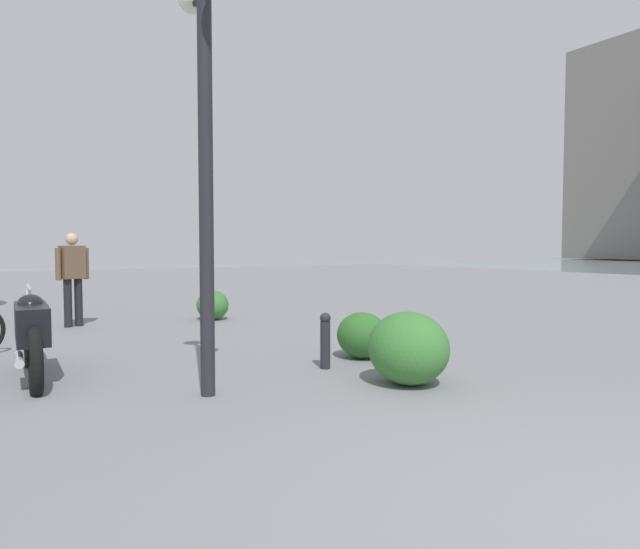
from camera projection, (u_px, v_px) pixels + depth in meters
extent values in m
cylinder|color=#232328|center=(206.00, 193.00, 5.27)|extent=(0.14, 0.14, 3.96)
torus|color=black|center=(35.00, 363.00, 5.45)|extent=(0.72, 0.15, 0.72)
torus|color=black|center=(30.00, 341.00, 6.71)|extent=(0.72, 0.15, 0.72)
cube|color=black|center=(32.00, 323.00, 6.02)|extent=(1.11, 0.36, 0.40)
ellipsoid|color=black|center=(30.00, 305.00, 6.21)|extent=(0.45, 0.30, 0.24)
cylinder|color=silver|center=(29.00, 315.00, 6.64)|extent=(0.18, 0.07, 0.66)
cylinder|color=silver|center=(29.00, 287.00, 6.57)|extent=(0.60, 0.06, 0.04)
cylinder|color=silver|center=(19.00, 359.00, 5.62)|extent=(0.55, 0.11, 0.09)
cylinder|color=black|center=(79.00, 302.00, 10.06)|extent=(0.14, 0.14, 0.90)
cylinder|color=black|center=(68.00, 303.00, 9.90)|extent=(0.14, 0.14, 0.90)
cube|color=brown|center=(72.00, 262.00, 9.94)|extent=(0.36, 0.46, 0.60)
sphere|color=tan|center=(72.00, 239.00, 9.92)|extent=(0.22, 0.22, 0.22)
cylinder|color=brown|center=(86.00, 263.00, 10.15)|extent=(0.10, 0.10, 0.58)
cylinder|color=brown|center=(58.00, 264.00, 9.74)|extent=(0.10, 0.10, 0.58)
cylinder|color=#232328|center=(325.00, 345.00, 6.54)|extent=(0.12, 0.12, 0.57)
sphere|color=#232328|center=(325.00, 318.00, 6.52)|extent=(0.13, 0.13, 0.13)
cylinder|color=#232328|center=(210.00, 305.00, 10.65)|extent=(0.12, 0.12, 0.65)
sphere|color=#232328|center=(210.00, 286.00, 10.63)|extent=(0.13, 0.13, 0.13)
ellipsoid|color=#2D6628|center=(362.00, 335.00, 7.16)|extent=(0.71, 0.64, 0.60)
ellipsoid|color=#387533|center=(213.00, 305.00, 10.93)|extent=(0.69, 0.62, 0.59)
ellipsoid|color=#387533|center=(408.00, 348.00, 5.78)|extent=(0.91, 0.82, 0.77)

